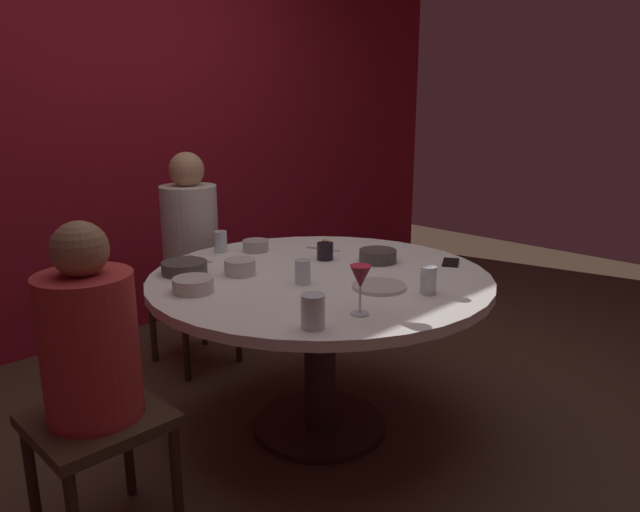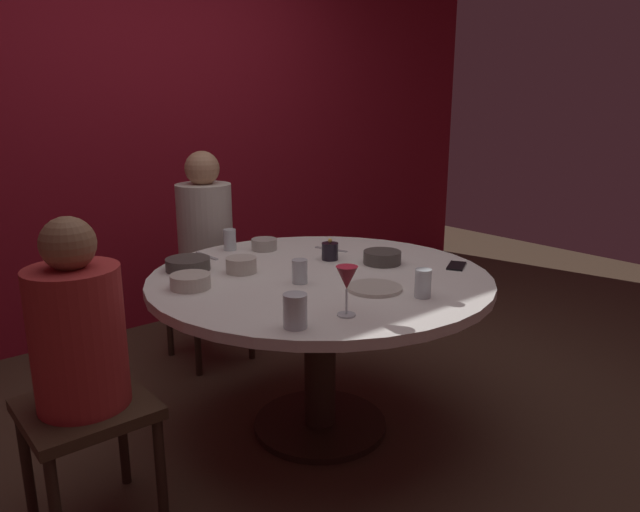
{
  "view_description": "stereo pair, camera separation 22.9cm",
  "coord_description": "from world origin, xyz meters",
  "px_view_note": "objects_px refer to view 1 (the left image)",
  "views": [
    {
      "loc": [
        -1.71,
        -1.72,
        1.45
      ],
      "look_at": [
        0.0,
        0.0,
        0.81
      ],
      "focal_mm": 33.28,
      "sensor_mm": 36.0,
      "label": 1
    },
    {
      "loc": [
        -1.54,
        -1.87,
        1.45
      ],
      "look_at": [
        0.0,
        0.0,
        0.81
      ],
      "focal_mm": 33.28,
      "sensor_mm": 36.0,
      "label": 2
    }
  ],
  "objects_px": {
    "candle_holder": "(325,251)",
    "cup_near_candle": "(221,242)",
    "cup_center_front": "(303,272)",
    "bowl_salad_center": "(256,246)",
    "seated_diner_back": "(190,237)",
    "dining_table": "(320,304)",
    "cell_phone": "(451,262)",
    "wine_glass": "(360,279)",
    "bowl_sauce_side": "(184,268)",
    "bowl_small_white": "(193,285)",
    "seated_diner_left": "(91,353)",
    "cup_by_right_diner": "(313,311)",
    "cup_by_left_diner": "(428,280)",
    "bowl_rice_portion": "(378,256)",
    "dinner_plate": "(379,286)",
    "bowl_serving_large": "(240,267)"
  },
  "relations": [
    {
      "from": "cup_near_candle",
      "to": "cup_center_front",
      "type": "distance_m",
      "value": 0.66
    },
    {
      "from": "cell_phone",
      "to": "bowl_serving_large",
      "type": "bearing_deg",
      "value": -153.94
    },
    {
      "from": "bowl_serving_large",
      "to": "cup_by_left_diner",
      "type": "height_order",
      "value": "cup_by_left_diner"
    },
    {
      "from": "seated_diner_back",
      "to": "cup_center_front",
      "type": "height_order",
      "value": "seated_diner_back"
    },
    {
      "from": "wine_glass",
      "to": "bowl_small_white",
      "type": "bearing_deg",
      "value": 113.34
    },
    {
      "from": "seated_diner_left",
      "to": "cell_phone",
      "type": "relative_size",
      "value": 7.88
    },
    {
      "from": "dining_table",
      "to": "candle_holder",
      "type": "height_order",
      "value": "candle_holder"
    },
    {
      "from": "dinner_plate",
      "to": "bowl_sauce_side",
      "type": "relative_size",
      "value": 1.11
    },
    {
      "from": "cup_by_left_diner",
      "to": "seated_diner_back",
      "type": "bearing_deg",
      "value": 94.08
    },
    {
      "from": "cup_center_front",
      "to": "bowl_small_white",
      "type": "bearing_deg",
      "value": 149.53
    },
    {
      "from": "cell_phone",
      "to": "cup_center_front",
      "type": "bearing_deg",
      "value": -139.91
    },
    {
      "from": "wine_glass",
      "to": "bowl_sauce_side",
      "type": "relative_size",
      "value": 0.91
    },
    {
      "from": "bowl_sauce_side",
      "to": "cup_center_front",
      "type": "distance_m",
      "value": 0.53
    },
    {
      "from": "dinner_plate",
      "to": "cup_by_left_diner",
      "type": "xyz_separation_m",
      "value": [
        0.08,
        -0.18,
        0.05
      ]
    },
    {
      "from": "dining_table",
      "to": "candle_holder",
      "type": "relative_size",
      "value": 14.28
    },
    {
      "from": "seated_diner_back",
      "to": "candle_holder",
      "type": "height_order",
      "value": "seated_diner_back"
    },
    {
      "from": "bowl_small_white",
      "to": "seated_diner_left",
      "type": "bearing_deg",
      "value": -160.41
    },
    {
      "from": "bowl_salad_center",
      "to": "cup_center_front",
      "type": "distance_m",
      "value": 0.59
    },
    {
      "from": "dining_table",
      "to": "seated_diner_back",
      "type": "xyz_separation_m",
      "value": [
        0.0,
        1.0,
        0.13
      ]
    },
    {
      "from": "bowl_rice_portion",
      "to": "candle_holder",
      "type": "bearing_deg",
      "value": 124.85
    },
    {
      "from": "dining_table",
      "to": "bowl_rice_portion",
      "type": "height_order",
      "value": "bowl_rice_portion"
    },
    {
      "from": "dinner_plate",
      "to": "cup_near_candle",
      "type": "xyz_separation_m",
      "value": [
        -0.1,
        0.91,
        0.05
      ]
    },
    {
      "from": "dining_table",
      "to": "wine_glass",
      "type": "distance_m",
      "value": 0.57
    },
    {
      "from": "cup_near_candle",
      "to": "cup_by_left_diner",
      "type": "height_order",
      "value": "cup_by_left_diner"
    },
    {
      "from": "bowl_serving_large",
      "to": "cup_near_candle",
      "type": "distance_m",
      "value": 0.41
    },
    {
      "from": "wine_glass",
      "to": "bowl_sauce_side",
      "type": "xyz_separation_m",
      "value": [
        -0.15,
        0.86,
        -0.1
      ]
    },
    {
      "from": "wine_glass",
      "to": "cup_by_right_diner",
      "type": "distance_m",
      "value": 0.21
    },
    {
      "from": "dinner_plate",
      "to": "cup_by_right_diner",
      "type": "bearing_deg",
      "value": -166.32
    },
    {
      "from": "candle_holder",
      "to": "cup_near_candle",
      "type": "xyz_separation_m",
      "value": [
        -0.26,
        0.46,
        0.01
      ]
    },
    {
      "from": "candle_holder",
      "to": "dinner_plate",
      "type": "relative_size",
      "value": 0.47
    },
    {
      "from": "seated_diner_left",
      "to": "bowl_rice_portion",
      "type": "bearing_deg",
      "value": -2.06
    },
    {
      "from": "seated_diner_back",
      "to": "bowl_rice_portion",
      "type": "bearing_deg",
      "value": 17.33
    },
    {
      "from": "cup_center_front",
      "to": "candle_holder",
      "type": "bearing_deg",
      "value": 30.99
    },
    {
      "from": "seated_diner_left",
      "to": "cup_by_right_diner",
      "type": "height_order",
      "value": "seated_diner_left"
    },
    {
      "from": "dinner_plate",
      "to": "bowl_salad_center",
      "type": "xyz_separation_m",
      "value": [
        0.03,
        0.81,
        0.02
      ]
    },
    {
      "from": "bowl_salad_center",
      "to": "bowl_small_white",
      "type": "relative_size",
      "value": 0.8
    },
    {
      "from": "candle_holder",
      "to": "cup_by_right_diner",
      "type": "xyz_separation_m",
      "value": [
        -0.64,
        -0.57,
        0.02
      ]
    },
    {
      "from": "bowl_serving_large",
      "to": "cup_by_left_diner",
      "type": "relative_size",
      "value": 1.21
    },
    {
      "from": "wine_glass",
      "to": "bowl_serving_large",
      "type": "xyz_separation_m",
      "value": [
        0.01,
        0.68,
        -0.1
      ]
    },
    {
      "from": "cell_phone",
      "to": "cup_by_right_diner",
      "type": "height_order",
      "value": "cup_by_right_diner"
    },
    {
      "from": "cell_phone",
      "to": "cup_near_candle",
      "type": "height_order",
      "value": "cup_near_candle"
    },
    {
      "from": "bowl_sauce_side",
      "to": "seated_diner_back",
      "type": "bearing_deg",
      "value": 55.15
    },
    {
      "from": "cell_phone",
      "to": "cup_by_left_diner",
      "type": "xyz_separation_m",
      "value": [
        -0.44,
        -0.18,
        0.05
      ]
    },
    {
      "from": "dining_table",
      "to": "cell_phone",
      "type": "height_order",
      "value": "cell_phone"
    },
    {
      "from": "dining_table",
      "to": "cell_phone",
      "type": "bearing_deg",
      "value": -28.62
    },
    {
      "from": "seated_diner_left",
      "to": "cup_by_right_diner",
      "type": "bearing_deg",
      "value": -36.75
    },
    {
      "from": "seated_diner_left",
      "to": "wine_glass",
      "type": "xyz_separation_m",
      "value": [
        0.76,
        -0.44,
        0.17
      ]
    },
    {
      "from": "cup_center_front",
      "to": "dinner_plate",
      "type": "bearing_deg",
      "value": -56.51
    },
    {
      "from": "cup_center_front",
      "to": "bowl_salad_center",
      "type": "bearing_deg",
      "value": 69.92
    },
    {
      "from": "cup_by_left_diner",
      "to": "dining_table",
      "type": "bearing_deg",
      "value": 102.37
    }
  ]
}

